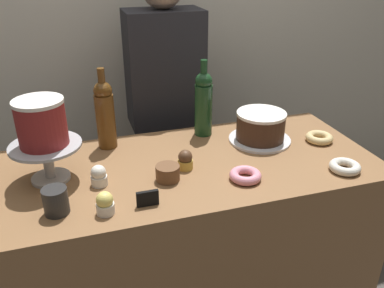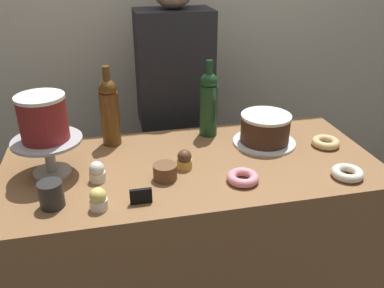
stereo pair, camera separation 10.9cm
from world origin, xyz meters
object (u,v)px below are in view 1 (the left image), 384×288
donut_pink (245,175)px  coffee_cup_ceramic (56,201)px  cake_stand_pedestal (47,156)px  wine_bottle_amber (105,113)px  chocolate_round_cake (261,126)px  cookie_stack (168,173)px  cupcake_vanilla (99,176)px  cupcake_lemon (105,204)px  price_sign_chalkboard (148,198)px  wine_bottle_green (203,103)px  barista_figure (166,123)px  cupcake_chocolate (185,160)px  donut_sugar (345,167)px  white_layer_cake (41,122)px  donut_glazed (319,138)px

donut_pink → coffee_cup_ceramic: coffee_cup_ceramic is taller
cake_stand_pedestal → wine_bottle_amber: wine_bottle_amber is taller
chocolate_round_cake → wine_bottle_amber: bearing=167.7°
wine_bottle_amber → cookie_stack: 0.39m
cupcake_vanilla → cookie_stack: (0.23, -0.04, -0.01)m
cupcake_lemon → price_sign_chalkboard: size_ratio=1.06×
wine_bottle_green → wine_bottle_amber: bearing=-179.8°
barista_figure → cupcake_chocolate: bearing=-97.2°
cupcake_chocolate → donut_sugar: 0.58m
cupcake_chocolate → price_sign_chalkboard: bearing=-133.2°
chocolate_round_cake → cupcake_lemon: chocolate_round_cake is taller
cake_stand_pedestal → cupcake_lemon: bearing=-58.1°
wine_bottle_amber → cookie_stack: bearing=-62.8°
white_layer_cake → cupcake_vanilla: 0.26m
white_layer_cake → wine_bottle_green: wine_bottle_green is taller
white_layer_cake → wine_bottle_amber: size_ratio=0.50×
chocolate_round_cake → price_sign_chalkboard: (-0.54, -0.33, -0.04)m
cookie_stack → coffee_cup_ceramic: bearing=-166.6°
chocolate_round_cake → donut_glazed: chocolate_round_cake is taller
wine_bottle_green → white_layer_cake: bearing=-162.0°
donut_sugar → cake_stand_pedestal: bearing=166.0°
chocolate_round_cake → coffee_cup_ceramic: (-0.82, -0.28, -0.03)m
cupcake_chocolate → cupcake_vanilla: size_ratio=1.00×
cupcake_lemon → cookie_stack: bearing=30.4°
wine_bottle_amber → cupcake_vanilla: 0.32m
cupcake_vanilla → cookie_stack: size_ratio=0.88×
wine_bottle_amber → cupcake_lemon: wine_bottle_amber is taller
chocolate_round_cake → wine_bottle_green: 0.26m
cookie_stack → price_sign_chalkboard: cookie_stack is taller
donut_pink → white_layer_cake: bearing=162.7°
coffee_cup_ceramic → barista_figure: barista_figure is taller
cake_stand_pedestal → coffee_cup_ceramic: (0.02, -0.21, -0.05)m
coffee_cup_ceramic → barista_figure: 0.93m
white_layer_cake → wine_bottle_amber: 0.31m
cake_stand_pedestal → wine_bottle_green: 0.67m
cake_stand_pedestal → cupcake_vanilla: 0.19m
cake_stand_pedestal → donut_glazed: (1.07, -0.01, -0.08)m
donut_sugar → cupcake_chocolate: bearing=161.1°
donut_pink → barista_figure: size_ratio=0.07×
wine_bottle_amber → cookie_stack: (0.17, -0.33, -0.12)m
cupcake_chocolate → white_layer_cake: bearing=172.1°
wine_bottle_amber → barista_figure: 0.53m
cupcake_lemon → cupcake_chocolate: 0.37m
wine_bottle_amber → cupcake_vanilla: bearing=-102.2°
price_sign_chalkboard → barista_figure: bearing=72.3°
cupcake_lemon → donut_glazed: bearing=15.2°
donut_glazed → cupcake_chocolate: bearing=-174.8°
price_sign_chalkboard → coffee_cup_ceramic: size_ratio=0.82×
white_layer_cake → chocolate_round_cake: bearing=4.8°
cookie_stack → cupcake_lemon: bearing=-149.6°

